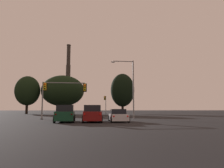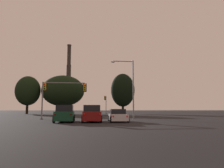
{
  "view_description": "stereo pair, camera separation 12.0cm",
  "coord_description": "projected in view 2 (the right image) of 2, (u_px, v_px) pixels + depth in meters",
  "views": [
    {
      "loc": [
        -0.79,
        -1.93,
        1.39
      ],
      "look_at": [
        4.13,
        37.2,
        5.98
      ],
      "focal_mm": 35.0,
      "sensor_mm": 36.0,
      "label": 1
    },
    {
      "loc": [
        -0.67,
        -1.95,
        1.39
      ],
      "look_at": [
        4.13,
        37.2,
        5.98
      ],
      "focal_mm": 35.0,
      "sensor_mm": 36.0,
      "label": 2
    }
  ],
  "objects": [
    {
      "name": "suv_center_lane_front",
      "position": [
        92.0,
        114.0,
        24.36
      ],
      "size": [
        2.19,
        4.94,
        1.86
      ],
      "rotation": [
        0.0,
        0.0,
        -0.02
      ],
      "color": "maroon",
      "rests_on": "ground_plane"
    },
    {
      "name": "traffic_light_overhead_left",
      "position": [
        58.0,
        90.0,
        31.12
      ],
      "size": [
        6.39,
        0.5,
        5.28
      ],
      "color": "slate",
      "rests_on": "ground_plane"
    },
    {
      "name": "treeline_right_mid",
      "position": [
        28.0,
        91.0,
        66.04
      ],
      "size": [
        7.48,
        6.73,
        11.43
      ],
      "color": "black",
      "rests_on": "ground_plane"
    },
    {
      "name": "smokestack",
      "position": [
        68.0,
        85.0,
        175.85
      ],
      "size": [
        6.73,
        6.73,
        54.28
      ],
      "color": "#2B2722",
      "rests_on": "ground_plane"
    },
    {
      "name": "treeline_center_left",
      "position": [
        63.0,
        91.0,
        67.76
      ],
      "size": [
        13.12,
        11.8,
        11.9
      ],
      "color": "black",
      "rests_on": "ground_plane"
    },
    {
      "name": "traffic_light_far_right",
      "position": [
        106.0,
        102.0,
        68.62
      ],
      "size": [
        0.78,
        0.5,
        5.63
      ],
      "color": "slate",
      "rests_on": "ground_plane"
    },
    {
      "name": "treeline_far_right",
      "position": [
        123.0,
        90.0,
        68.33
      ],
      "size": [
        7.43,
        6.69,
        12.57
      ],
      "color": "black",
      "rests_on": "ground_plane"
    },
    {
      "name": "street_lamp",
      "position": [
        130.0,
        83.0,
        33.22
      ],
      "size": [
        3.54,
        0.36,
        8.87
      ],
      "color": "slate",
      "rests_on": "ground_plane"
    },
    {
      "name": "sedan_right_lane_front",
      "position": [
        118.0,
        116.0,
        24.75
      ],
      "size": [
        2.15,
        4.76,
        1.43
      ],
      "rotation": [
        0.0,
        0.0,
        -0.04
      ],
      "color": "silver",
      "rests_on": "ground_plane"
    },
    {
      "name": "suv_left_lane_front",
      "position": [
        65.0,
        114.0,
        24.19
      ],
      "size": [
        2.17,
        4.93,
        1.86
      ],
      "rotation": [
        0.0,
        0.0,
        0.02
      ],
      "color": "#0F3823",
      "rests_on": "ground_plane"
    }
  ]
}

